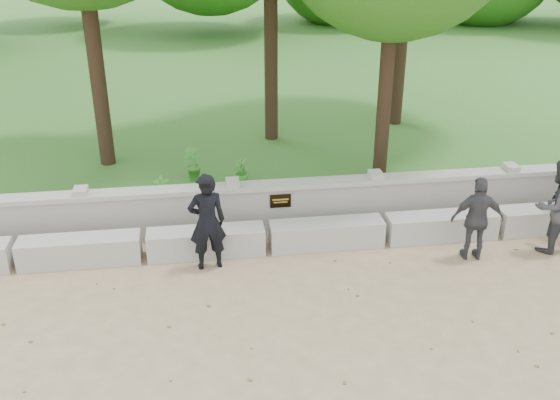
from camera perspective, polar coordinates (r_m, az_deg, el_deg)
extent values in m
plane|color=tan|center=(8.82, 0.34, -10.63)|extent=(80.00, 80.00, 0.00)
cube|color=#416D27|center=(21.70, -5.10, 11.58)|extent=(40.00, 22.00, 0.25)
cube|color=#A7A49D|center=(10.43, -17.82, -4.41)|extent=(1.90, 0.45, 0.45)
cube|color=#A7A49D|center=(10.25, -6.75, -3.83)|extent=(1.90, 0.45, 0.45)
cube|color=#A7A49D|center=(10.45, 4.28, -3.11)|extent=(1.90, 0.45, 0.45)
cube|color=#A7A49D|center=(11.02, 14.52, -2.34)|extent=(1.90, 0.45, 0.45)
cube|color=#A7A49D|center=(11.90, 23.49, -1.60)|extent=(1.90, 0.45, 0.45)
cube|color=#9D9A94|center=(10.83, -1.63, -0.87)|extent=(12.50, 0.25, 0.82)
cube|color=#A7A49D|center=(10.65, -1.66, 1.31)|extent=(12.50, 0.35, 0.08)
cube|color=black|center=(10.65, 0.04, -0.09)|extent=(0.36, 0.02, 0.24)
imported|color=black|center=(9.63, -6.69, -1.99)|extent=(0.63, 0.46, 1.59)
cube|color=black|center=(9.02, -6.85, 1.30)|extent=(0.14, 0.04, 0.07)
imported|color=#36373B|center=(11.00, 23.92, -0.54)|extent=(0.86, 0.72, 1.59)
imported|color=#3A3A3E|center=(10.33, 17.59, -1.66)|extent=(0.87, 0.46, 1.41)
cylinder|color=#382619|center=(13.12, -16.58, 12.75)|extent=(0.31, 0.31, 4.65)
cylinder|color=#382619|center=(14.19, -0.83, 14.27)|extent=(0.30, 0.30, 4.49)
cylinder|color=#382619|center=(12.10, 9.67, 10.91)|extent=(0.27, 0.27, 4.02)
cylinder|color=#382619|center=(15.56, 11.12, 16.03)|extent=(0.35, 0.35, 5.15)
imported|color=#3E8B2F|center=(11.38, -10.67, 0.74)|extent=(0.36, 0.30, 0.59)
imported|color=#3E8B2F|center=(12.46, -8.03, 3.27)|extent=(0.45, 0.46, 0.65)
imported|color=#3E8B2F|center=(12.15, -3.58, 2.68)|extent=(0.35, 0.37, 0.56)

